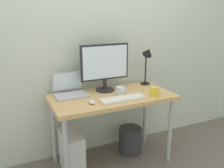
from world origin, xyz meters
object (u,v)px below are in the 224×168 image
glass_cup (120,91)px  wastebasket (130,140)px  mouse (92,102)px  monitor (105,65)px  coffee_mug (154,92)px  laptop (70,89)px  keyboard (123,99)px  computer_tower (72,152)px  desk (112,103)px  desk_lamp (148,58)px

glass_cup → wastebasket: bearing=28.1°
mouse → glass_cup: 0.37m
monitor → wastebasket: monitor is taller
monitor → mouse: 0.49m
coffee_mug → glass_cup: coffee_mug is taller
laptop → coffee_mug: size_ratio=2.88×
laptop → keyboard: 0.55m
keyboard → mouse: (-0.30, 0.03, 0.01)m
computer_tower → mouse: bearing=-41.2°
monitor → wastebasket: bearing=-20.4°
glass_cup → computer_tower: bearing=176.5°
desk → laptop: laptop is taller
monitor → laptop: bearing=177.5°
desk_lamp → keyboard: 0.67m
desk_lamp → coffee_mug: 0.48m
desk_lamp → laptop: bearing=179.0°
coffee_mug → glass_cup: (-0.29, 0.17, -0.00)m
mouse → coffee_mug: (0.64, -0.06, 0.03)m
monitor → mouse: monitor is taller
glass_cup → computer_tower: size_ratio=0.28×
laptop → computer_tower: bearing=-108.6°
mouse → glass_cup: bearing=18.6°
mouse → glass_cup: glass_cup is taller
mouse → coffee_mug: coffee_mug is taller
laptop → coffee_mug: laptop is taller
laptop → monitor: bearing=-2.5°
keyboard → desk_lamp: bearing=35.4°
monitor → keyboard: bearing=-85.2°
glass_cup → coffee_mug: bearing=-31.1°
coffee_mug → glass_cup: bearing=148.9°
glass_cup → wastebasket: (0.18, 0.10, -0.65)m
mouse → wastebasket: (0.53, 0.22, -0.62)m
desk_lamp → coffee_mug: bearing=-111.6°
desk_lamp → keyboard: desk_lamp is taller
desk → glass_cup: bearing=-10.9°
computer_tower → keyboard: bearing=-21.4°
monitor → coffee_mug: (0.37, -0.37, -0.24)m
coffee_mug → wastebasket: size_ratio=0.37×
desk_lamp → coffee_mug: size_ratio=4.02×
desk → keyboard: keyboard is taller
desk_lamp → mouse: (-0.79, -0.31, -0.30)m
laptop → computer_tower: laptop is taller
computer_tower → wastebasket: (0.71, 0.06, -0.06)m
desk → monitor: bearing=88.8°
desk_lamp → glass_cup: bearing=-155.9°
monitor → mouse: (-0.27, -0.31, -0.26)m
desk → desk_lamp: desk_lamp is taller
laptop → keyboard: laptop is taller
monitor → glass_cup: size_ratio=4.41×
mouse → coffee_mug: 0.64m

